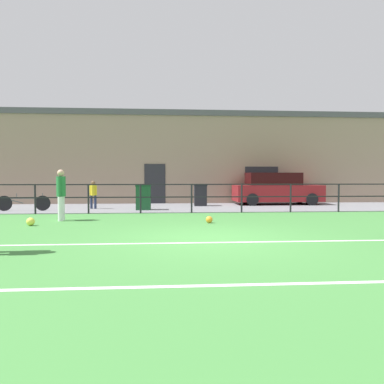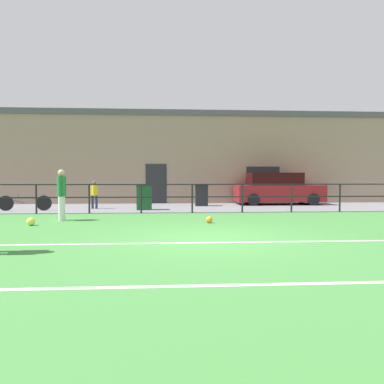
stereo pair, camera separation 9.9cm
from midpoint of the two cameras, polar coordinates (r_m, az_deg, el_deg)
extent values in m
cube|color=#42843D|center=(8.49, 2.60, -7.44)|extent=(60.00, 44.00, 0.04)
cube|color=white|center=(8.00, 3.02, -7.89)|extent=(36.00, 0.11, 0.00)
cube|color=white|center=(5.02, 7.67, -14.18)|extent=(36.00, 0.11, 0.00)
cube|color=slate|center=(16.89, -0.85, -2.42)|extent=(48.00, 5.00, 0.02)
cylinder|color=black|center=(15.18, -23.49, -1.03)|extent=(0.07, 0.07, 1.15)
cylinder|color=black|center=(14.64, -16.08, -1.04)|extent=(0.07, 0.07, 1.15)
cylinder|color=black|center=(14.36, -8.24, -1.03)|extent=(0.07, 0.07, 1.15)
cylinder|color=black|center=(14.36, -0.26, -1.01)|extent=(0.07, 0.07, 1.15)
cylinder|color=black|center=(14.64, 7.57, -0.97)|extent=(0.07, 0.07, 1.15)
cylinder|color=black|center=(15.18, 14.98, -0.91)|extent=(0.07, 0.07, 1.15)
cylinder|color=black|center=(15.95, 21.78, -0.84)|extent=(0.07, 0.07, 1.15)
cube|color=black|center=(14.34, -0.26, 1.20)|extent=(36.00, 0.04, 0.04)
cube|color=black|center=(14.36, -0.26, -0.78)|extent=(36.00, 0.04, 0.04)
cube|color=gray|center=(20.55, -1.47, 4.91)|extent=(28.00, 2.40, 4.66)
cube|color=#232328|center=(19.30, -5.96, 1.26)|extent=(1.10, 0.04, 2.10)
cube|color=#232328|center=(19.96, 10.68, 2.35)|extent=(1.80, 0.04, 1.10)
cube|color=#4C4C51|center=(20.80, -1.48, 11.75)|extent=(28.00, 2.56, 0.30)
cylinder|color=white|center=(12.52, -20.13, -2.49)|extent=(0.14, 0.14, 0.79)
cylinder|color=white|center=(12.76, -19.80, -2.40)|extent=(0.14, 0.14, 0.79)
cylinder|color=#237038|center=(12.60, -20.01, 0.83)|extent=(0.29, 0.29, 0.65)
sphere|color=tan|center=(12.60, -20.04, 2.82)|extent=(0.22, 0.22, 0.22)
cylinder|color=#237038|center=(12.43, -20.24, 0.72)|extent=(0.10, 0.10, 0.58)
cylinder|color=#237038|center=(12.77, -19.78, 0.77)|extent=(0.10, 0.10, 0.58)
sphere|color=#E5E04C|center=(11.69, -24.14, -4.25)|extent=(0.24, 0.24, 0.24)
sphere|color=orange|center=(11.30, 2.46, -4.33)|extent=(0.21, 0.21, 0.21)
cylinder|color=#232D4C|center=(16.61, -15.04, -1.54)|extent=(0.11, 0.11, 0.58)
cylinder|color=#232D4C|center=(16.68, -15.62, -1.53)|extent=(0.11, 0.11, 0.58)
cylinder|color=gold|center=(16.62, -15.36, 0.29)|extent=(0.22, 0.22, 0.48)
sphere|color=brown|center=(16.61, -15.37, 1.41)|extent=(0.16, 0.16, 0.16)
cylinder|color=gold|center=(16.57, -14.94, 0.25)|extent=(0.08, 0.08, 0.43)
cylinder|color=gold|center=(16.67, -15.77, 0.25)|extent=(0.08, 0.08, 0.43)
cube|color=maroon|center=(19.14, 13.00, -0.15)|extent=(4.37, 1.74, 0.82)
cube|color=black|center=(19.06, 12.40, 2.02)|extent=(2.62, 1.46, 0.63)
cylinder|color=black|center=(17.95, 9.25, -1.17)|extent=(0.60, 0.18, 0.60)
cylinder|color=black|center=(18.87, 18.07, -1.09)|extent=(0.60, 0.18, 0.60)
cylinder|color=black|center=(19.58, 8.11, -0.87)|extent=(0.60, 0.18, 0.60)
cylinder|color=black|center=(20.43, 16.29, -0.81)|extent=(0.60, 0.18, 0.60)
cylinder|color=black|center=(16.91, -27.44, -1.58)|extent=(0.63, 0.04, 0.63)
cylinder|color=black|center=(16.36, -22.47, -1.62)|extent=(0.63, 0.04, 0.63)
cube|color=#4C5156|center=(16.61, -25.01, -0.90)|extent=(1.20, 0.04, 0.04)
cube|color=#4C5156|center=(16.75, -26.23, -1.24)|extent=(0.75, 0.03, 0.23)
cylinder|color=#4C5156|center=(16.70, -25.88, -0.55)|extent=(0.03, 0.03, 0.20)
cylinder|color=#4C5156|center=(16.35, -22.49, -0.66)|extent=(0.03, 0.03, 0.28)
cube|color=#194C28|center=(15.69, -7.78, -0.94)|extent=(0.61, 0.52, 1.00)
cube|color=#143D20|center=(15.67, -7.80, 1.02)|extent=(0.65, 0.55, 0.08)
cube|color=black|center=(17.65, 1.16, -0.62)|extent=(0.59, 0.49, 0.96)
cube|color=black|center=(17.63, 1.16, 1.07)|extent=(0.62, 0.53, 0.08)
camera|label=1|loc=(0.05, -90.24, -0.01)|focal=34.11mm
camera|label=2|loc=(0.05, 89.76, 0.01)|focal=34.11mm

